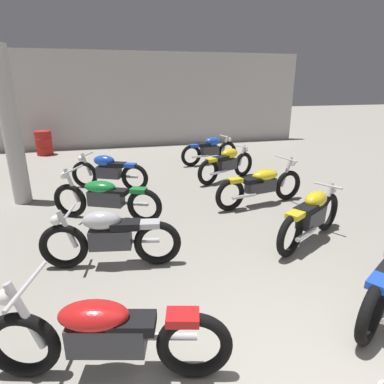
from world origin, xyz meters
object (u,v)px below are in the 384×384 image
Objects in this scene: motorcycle_right_row_2 at (261,185)px; motorcycle_right_row_1 at (312,216)px; motorcycle_left_row_2 at (105,197)px; motorcycle_left_row_1 at (110,237)px; support_pillar at (11,128)px; motorcycle_right_row_3 at (227,163)px; motorcycle_right_row_4 at (210,150)px; motorcycle_left_row_0 at (106,334)px; oil_drum at (44,143)px; motorcycle_left_row_3 at (108,171)px.

motorcycle_right_row_1 is at bearing -88.67° from motorcycle_right_row_2.
motorcycle_right_row_2 is (3.18, -0.00, 0.00)m from motorcycle_left_row_2.
motorcycle_left_row_1 is at bearing -151.33° from motorcycle_right_row_2.
motorcycle_left_row_2 is at bearing 91.69° from motorcycle_left_row_1.
support_pillar is 5.28m from motorcycle_right_row_2.
support_pillar is at bearing -174.70° from motorcycle_right_row_3.
motorcycle_right_row_2 is 3.73m from motorcycle_right_row_4.
motorcycle_left_row_2 is 3.65m from motorcycle_right_row_3.
support_pillar is 5.46m from motorcycle_left_row_0.
motorcycle_right_row_3 is at bearing 31.37° from motorcycle_left_row_2.
motorcycle_right_row_2 is 1.17× the size of motorcycle_right_row_3.
motorcycle_left_row_0 reaches higher than motorcycle_right_row_3.
support_pillar is 1.64× the size of motorcycle_right_row_4.
motorcycle_left_row_0 is 1.16× the size of motorcycle_right_row_3.
motorcycle_right_row_3 and motorcycle_right_row_4 have the same top height.
motorcycle_right_row_1 is 3.65m from motorcycle_right_row_3.
support_pillar is 5.60m from motorcycle_right_row_4.
motorcycle_left_row_2 reaches higher than motorcycle_left_row_1.
motorcycle_left_row_1 and motorcycle_right_row_4 have the same top height.
oil_drum is at bearing 122.68° from motorcycle_right_row_1.
motorcycle_right_row_1 is (3.14, -3.63, 0.00)m from motorcycle_left_row_3.
motorcycle_right_row_1 is at bearing 29.71° from motorcycle_left_row_0.
motorcycle_right_row_3 is 6.96m from oil_drum.
motorcycle_right_row_3 is at bearing 49.67° from motorcycle_left_row_1.
motorcycle_left_row_3 is 2.14× the size of oil_drum.
motorcycle_right_row_4 is (3.24, 7.33, 0.01)m from motorcycle_left_row_0.
motorcycle_right_row_4 is at bearing 86.68° from motorcycle_right_row_3.
motorcycle_right_row_4 is (3.17, 5.45, 0.00)m from motorcycle_left_row_1.
motorcycle_right_row_2 is (3.13, 1.71, -0.01)m from motorcycle_left_row_1.
motorcycle_left_row_3 is 3.64m from motorcycle_right_row_4.
motorcycle_left_row_3 is (0.08, 1.88, 0.01)m from motorcycle_left_row_2.
motorcycle_left_row_2 is at bearing -39.38° from support_pillar.
motorcycle_left_row_0 and motorcycle_left_row_2 have the same top height.
support_pillar is 1.59× the size of motorcycle_left_row_2.
motorcycle_right_row_1 is at bearing -0.67° from motorcycle_left_row_1.
motorcycle_left_row_1 is 2.30× the size of oil_drum.
motorcycle_right_row_3 is (3.13, 5.50, 0.01)m from motorcycle_left_row_0.
motorcycle_left_row_0 is at bearing -119.69° from motorcycle_right_row_3.
motorcycle_left_row_3 is at bearing 89.46° from motorcycle_left_row_1.
motorcycle_left_row_1 is 3.60m from motorcycle_left_row_3.
support_pillar reaches higher than motorcycle_right_row_1.
motorcycle_left_row_3 is at bearing 13.25° from support_pillar.
motorcycle_left_row_2 reaches higher than motorcycle_right_row_3.
motorcycle_left_row_2 is 4.93m from motorcycle_right_row_4.
support_pillar is 1.74× the size of motorcycle_right_row_3.
motorcycle_left_row_3 reaches higher than oil_drum.
motorcycle_left_row_0 is 3.73m from motorcycle_right_row_1.
support_pillar reaches higher than motorcycle_left_row_3.
motorcycle_left_row_1 and motorcycle_left_row_3 have the same top height.
oil_drum is (-2.09, 6.53, -0.03)m from motorcycle_left_row_2.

